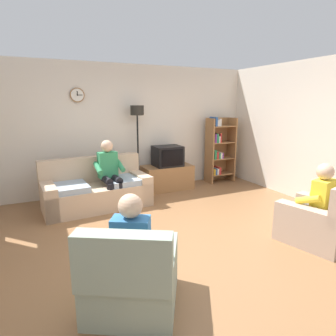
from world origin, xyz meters
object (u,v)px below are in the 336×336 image
at_px(person_in_left_armchair, 133,243).
at_px(tv, 168,156).
at_px(armchair_near_bookshelf, 319,222).
at_px(person_in_right_armchair, 315,199).
at_px(tv_stand, 167,177).
at_px(floor_lamp, 137,125).
at_px(bookshelf, 218,149).
at_px(couch, 96,190).
at_px(person_on_couch, 110,170).
at_px(armchair_near_window, 132,279).

bearing_deg(person_in_left_armchair, tv, 59.96).
xyz_separation_m(armchair_near_bookshelf, person_in_right_armchair, (-0.02, 0.09, 0.32)).
distance_m(armchair_near_bookshelf, person_in_right_armchair, 0.33).
height_order(tv_stand, floor_lamp, floor_lamp).
height_order(bookshelf, person_in_right_armchair, bookshelf).
height_order(couch, tv, tv).
relative_size(person_in_left_armchair, person_in_right_armchair, 1.00).
bearing_deg(person_in_left_armchair, person_on_couch, 80.40).
relative_size(bookshelf, person_in_left_armchair, 1.41).
bearing_deg(bookshelf, tv, -176.05).
bearing_deg(person_on_couch, armchair_near_bookshelf, -49.55).
xyz_separation_m(couch, person_on_couch, (0.24, -0.11, 0.39)).
distance_m(floor_lamp, person_in_left_armchair, 3.73).
bearing_deg(tv_stand, bookshelf, 2.95).
bearing_deg(armchair_near_bookshelf, tv, 104.18).
bearing_deg(couch, armchair_near_window, -95.26).
height_order(tv, person_on_couch, person_on_couch).
xyz_separation_m(tv_stand, bookshelf, (1.40, 0.07, 0.53)).
bearing_deg(couch, bookshelf, 10.22).
relative_size(couch, armchair_near_bookshelf, 1.86).
height_order(tv_stand, person_in_right_armchair, person_in_right_armchair).
height_order(tv, bookshelf, bookshelf).
bearing_deg(person_in_right_armchair, person_in_left_armchair, -176.49).
bearing_deg(floor_lamp, bookshelf, -0.74).
xyz_separation_m(tv_stand, person_in_left_armchair, (-1.90, -3.31, 0.34)).
relative_size(person_on_couch, person_in_right_armchair, 1.11).
relative_size(floor_lamp, armchair_near_bookshelf, 1.76).
height_order(tv_stand, bookshelf, bookshelf).
distance_m(couch, floor_lamp, 1.64).
xyz_separation_m(couch, person_in_right_armchair, (2.46, -2.66, 0.29)).
bearing_deg(armchair_near_window, person_in_left_armchair, 60.14).
distance_m(tv_stand, armchair_near_window, 3.90).
relative_size(couch, floor_lamp, 1.06).
bearing_deg(floor_lamp, tv, -10.89).
height_order(armchair_near_bookshelf, person_in_left_armchair, person_in_left_armchair).
xyz_separation_m(armchair_near_bookshelf, person_in_left_armchair, (-2.71, -0.08, 0.32)).
height_order(tv, armchair_near_window, tv).
height_order(bookshelf, person_on_couch, bookshelf).
bearing_deg(bookshelf, person_on_couch, -166.84).
xyz_separation_m(tv, bookshelf, (1.40, 0.10, 0.04)).
xyz_separation_m(tv, person_on_couch, (-1.44, -0.57, -0.06)).
height_order(bookshelf, armchair_near_window, bookshelf).
relative_size(armchair_near_bookshelf, person_in_left_armchair, 0.94).
relative_size(tv, person_in_left_armchair, 0.54).
height_order(armchair_near_bookshelf, person_in_right_armchair, person_in_right_armchair).
relative_size(armchair_near_window, person_in_right_armchair, 1.04).
bearing_deg(floor_lamp, couch, -150.64).
distance_m(tv_stand, person_in_right_armchair, 3.26).
distance_m(armchair_near_bookshelf, person_on_couch, 3.49).
relative_size(couch, bookshelf, 1.24).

